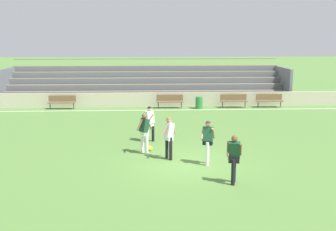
% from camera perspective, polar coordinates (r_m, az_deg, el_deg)
% --- Properties ---
extents(ground_plane, '(160.00, 160.00, 0.00)m').
position_cam_1_polar(ground_plane, '(16.15, 2.76, -6.63)').
color(ground_plane, '#517A38').
extents(field_line_sideline, '(44.00, 0.12, 0.01)m').
position_cam_1_polar(field_line_sideline, '(27.57, 0.43, 0.76)').
color(field_line_sideline, white).
rests_on(field_line_sideline, ground).
extents(sideline_wall, '(48.00, 0.16, 0.98)m').
position_cam_1_polar(sideline_wall, '(28.87, 0.27, 2.20)').
color(sideline_wall, beige).
rests_on(sideline_wall, ground).
extents(bleacher_stand, '(20.93, 4.24, 3.03)m').
position_cam_1_polar(bleacher_stand, '(31.63, -2.89, 4.46)').
color(bleacher_stand, '#897051').
rests_on(bleacher_stand, ground).
extents(bench_far_left, '(1.80, 0.40, 0.90)m').
position_cam_1_polar(bench_far_left, '(29.37, 13.65, 2.15)').
color(bench_far_left, brown).
rests_on(bench_far_left, ground).
extents(bench_near_bin, '(1.80, 0.40, 0.90)m').
position_cam_1_polar(bench_near_bin, '(28.77, 8.95, 2.15)').
color(bench_near_bin, brown).
rests_on(bench_near_bin, ground).
extents(bench_centre_sideline, '(1.80, 0.40, 0.90)m').
position_cam_1_polar(bench_centre_sideline, '(28.22, 0.24, 2.11)').
color(bench_centre_sideline, brown).
rests_on(bench_centre_sideline, ground).
extents(bench_near_wall_gap, '(1.80, 0.40, 0.90)m').
position_cam_1_polar(bench_near_wall_gap, '(28.76, -14.27, 1.94)').
color(bench_near_wall_gap, brown).
rests_on(bench_near_wall_gap, ground).
extents(trash_bin, '(0.48, 0.48, 0.80)m').
position_cam_1_polar(trash_bin, '(28.12, 4.26, 1.75)').
color(trash_bin, '#2D7F3D').
rests_on(trash_bin, ground).
extents(player_dark_deep_cover, '(0.68, 0.50, 1.71)m').
position_cam_1_polar(player_dark_deep_cover, '(17.31, -3.24, -1.93)').
color(player_dark_deep_cover, white).
rests_on(player_dark_deep_cover, ground).
extents(player_white_pressing_high, '(0.65, 0.49, 1.71)m').
position_cam_1_polar(player_white_pressing_high, '(16.48, 0.11, -2.56)').
color(player_white_pressing_high, black).
rests_on(player_white_pressing_high, ground).
extents(player_white_wide_left, '(0.49, 0.76, 1.66)m').
position_cam_1_polar(player_white_wide_left, '(19.23, -2.53, -0.74)').
color(player_white_wide_left, black).
rests_on(player_white_wide_left, ground).
extents(player_dark_dropping_back, '(0.54, 0.45, 1.66)m').
position_cam_1_polar(player_dark_dropping_back, '(13.98, 9.00, -5.35)').
color(player_dark_dropping_back, black).
rests_on(player_dark_dropping_back, ground).
extents(player_dark_overlapping, '(0.59, 0.45, 1.71)m').
position_cam_1_polar(player_dark_overlapping, '(15.88, 5.45, -3.15)').
color(player_dark_overlapping, white).
rests_on(player_dark_overlapping, ground).
extents(soccer_ball, '(0.22, 0.22, 0.22)m').
position_cam_1_polar(soccer_ball, '(17.91, -2.50, -4.49)').
color(soccer_ball, yellow).
rests_on(soccer_ball, ground).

